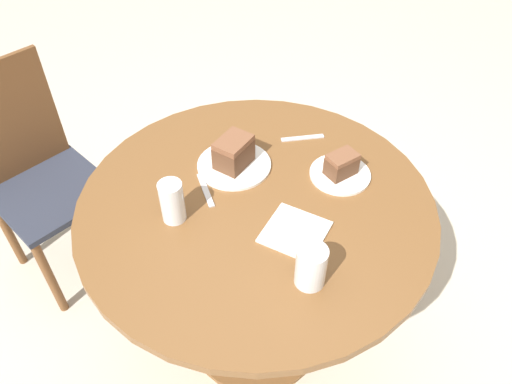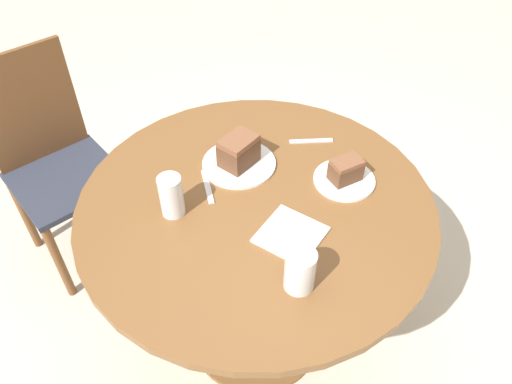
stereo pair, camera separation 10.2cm
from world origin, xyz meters
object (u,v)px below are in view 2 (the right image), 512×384
Objects in this scene: cake_slice_near at (239,151)px; plate_far at (344,180)px; chair at (56,162)px; plate_near at (239,164)px; cake_slice_far at (346,170)px; glass_lemonade at (172,197)px; glass_water at (300,272)px.

plate_far is at bearing -63.99° from cake_slice_near.
chair is 4.81× the size of plate_far.
cake_slice_near is at bearing 0.00° from plate_near.
cake_slice_far is at bearing -63.99° from cake_slice_near.
plate_near is 0.35m from cake_slice_far.
chair is 0.89m from plate_near.
cake_slice_far reaches higher than plate_far.
glass_lemonade is at bearing -83.30° from chair.
chair is 3.89× the size of plate_near.
chair is 1.21m from plate_far.
chair is 7.01× the size of glass_lemonade.
cake_slice_near is 0.97× the size of glass_water.
glass_lemonade is (-0.28, 0.01, 0.00)m from cake_slice_near.
glass_lemonade reaches higher than cake_slice_far.
glass_water reaches higher than plate_near.
cake_slice_near is at bearing 116.01° from cake_slice_far.
plate_near is 0.50m from glass_water.
cake_slice_far is (0.15, -0.31, 0.04)m from plate_near.
plate_near and plate_far have the same top height.
cake_slice_far is 0.43m from glass_water.
chair reaches higher than cake_slice_far.
chair is at bearing 106.06° from cake_slice_near.
glass_water is (0.02, -0.44, -0.01)m from glass_lemonade.
plate_far is at bearing -60.64° from chair.
cake_slice_near is 0.28m from glass_lemonade.
glass_water is at bearing -164.00° from plate_far.
glass_lemonade is 0.44m from glass_water.
cake_slice_far is at bearing 180.00° from plate_far.
cake_slice_near is at bearing -63.53° from chair.
cake_slice_near reaches higher than plate_near.
glass_lemonade is (-0.28, 0.01, 0.06)m from plate_near.
cake_slice_near is 0.50m from glass_water.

